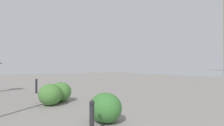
% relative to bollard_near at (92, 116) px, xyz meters
% --- Properties ---
extents(bollard_near, '(0.13, 0.13, 0.84)m').
position_rel_bollard_near_xyz_m(bollard_near, '(0.00, 0.00, 0.00)').
color(bollard_near, '#232328').
rests_on(bollard_near, ground).
extents(bollard_mid, '(0.13, 0.13, 0.89)m').
position_rel_bollard_near_xyz_m(bollard_mid, '(7.54, -0.31, 0.02)').
color(bollard_mid, '#232328').
rests_on(bollard_mid, ground).
extents(shrub_low, '(1.08, 0.97, 0.92)m').
position_rel_bollard_near_xyz_m(shrub_low, '(3.81, -0.08, 0.02)').
color(shrub_low, '#477F38').
rests_on(shrub_low, ground).
extents(shrub_round, '(1.04, 0.93, 0.88)m').
position_rel_bollard_near_xyz_m(shrub_round, '(0.56, -0.76, 0.00)').
color(shrub_round, '#387533').
rests_on(shrub_round, ground).
extents(shrub_wide, '(1.07, 0.97, 0.91)m').
position_rel_bollard_near_xyz_m(shrub_wide, '(4.28, -0.69, 0.02)').
color(shrub_wide, '#477F38').
rests_on(shrub_wide, ground).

